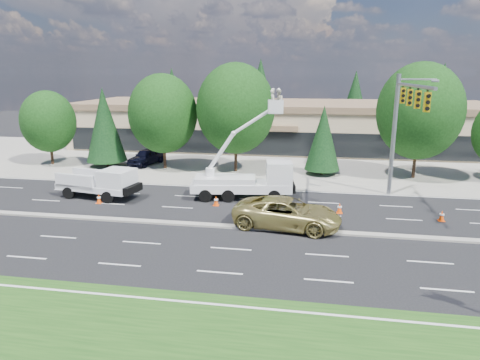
% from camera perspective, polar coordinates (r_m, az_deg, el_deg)
% --- Properties ---
extents(ground, '(140.00, 140.00, 0.00)m').
position_cam_1_polar(ground, '(25.89, 0.12, -6.40)').
color(ground, black).
rests_on(ground, ground).
extents(concrete_apron, '(140.00, 22.00, 0.01)m').
position_cam_1_polar(concrete_apron, '(45.01, 4.33, 2.49)').
color(concrete_apron, gray).
rests_on(concrete_apron, ground).
extents(road_median, '(120.00, 0.55, 0.12)m').
position_cam_1_polar(road_median, '(25.87, 0.12, -6.28)').
color(road_median, gray).
rests_on(road_median, ground).
extents(strip_mall, '(50.40, 15.40, 5.50)m').
position_cam_1_polar(strip_mall, '(54.39, 5.39, 7.51)').
color(strip_mall, tan).
rests_on(strip_mall, ground).
extents(tree_front_a, '(5.32, 5.32, 7.39)m').
position_cam_1_polar(tree_front_a, '(47.03, -24.20, 7.12)').
color(tree_front_a, '#332114').
rests_on(tree_front_a, ground).
extents(tree_front_b, '(3.90, 3.90, 7.68)m').
position_cam_1_polar(tree_front_b, '(44.02, -17.61, 7.03)').
color(tree_front_b, '#332114').
rests_on(tree_front_b, ground).
extents(tree_front_c, '(6.51, 6.51, 9.04)m').
position_cam_1_polar(tree_front_c, '(41.52, -10.25, 8.69)').
color(tree_front_c, '#332114').
rests_on(tree_front_c, ground).
extents(tree_front_d, '(7.21, 7.21, 10.00)m').
position_cam_1_polar(tree_front_d, '(39.66, -0.58, 9.49)').
color(tree_front_d, '#332114').
rests_on(tree_front_d, ground).
extents(tree_front_e, '(3.19, 3.19, 6.28)m').
position_cam_1_polar(tree_front_e, '(39.33, 11.03, 5.54)').
color(tree_front_e, '#332114').
rests_on(tree_front_e, ground).
extents(tree_front_f, '(7.21, 7.21, 10.01)m').
position_cam_1_polar(tree_front_f, '(40.06, 22.83, 8.45)').
color(tree_front_f, '#332114').
rests_on(tree_front_f, ground).
extents(tree_back_a, '(4.95, 4.95, 9.76)m').
position_cam_1_polar(tree_back_a, '(69.58, -8.99, 10.84)').
color(tree_back_a, '#332114').
rests_on(tree_back_a, ground).
extents(tree_back_b, '(5.63, 5.63, 11.10)m').
position_cam_1_polar(tree_back_b, '(66.46, 2.75, 11.46)').
color(tree_back_b, '#332114').
rests_on(tree_back_b, ground).
extents(tree_back_c, '(4.74, 4.74, 9.34)m').
position_cam_1_polar(tree_back_c, '(66.30, 15.04, 10.18)').
color(tree_back_c, '#332114').
rests_on(tree_back_c, ground).
extents(tree_back_d, '(5.29, 5.29, 10.42)m').
position_cam_1_polar(tree_back_d, '(68.40, 25.27, 9.92)').
color(tree_back_d, '#332114').
rests_on(tree_back_d, ground).
extents(signal_mast, '(2.76, 10.16, 9.00)m').
position_cam_1_polar(signal_mast, '(31.67, 20.75, 7.76)').
color(signal_mast, gray).
rests_on(signal_mast, ground).
extents(utility_pickup, '(6.19, 3.19, 2.26)m').
position_cam_1_polar(utility_pickup, '(33.28, -17.96, -0.74)').
color(utility_pickup, white).
rests_on(utility_pickup, ground).
extents(bucket_truck, '(7.63, 3.24, 8.02)m').
position_cam_1_polar(bucket_truck, '(31.39, 1.50, 0.57)').
color(bucket_truck, white).
rests_on(bucket_truck, ground).
extents(traffic_cone_a, '(0.40, 0.40, 0.70)m').
position_cam_1_polar(traffic_cone_a, '(32.15, -18.29, -2.37)').
color(traffic_cone_a, '#FF4B08').
rests_on(traffic_cone_a, ground).
extents(traffic_cone_b, '(0.40, 0.40, 0.70)m').
position_cam_1_polar(traffic_cone_b, '(30.07, -3.21, -2.78)').
color(traffic_cone_b, '#FF4B08').
rests_on(traffic_cone_b, ground).
extents(traffic_cone_c, '(0.40, 0.40, 0.70)m').
position_cam_1_polar(traffic_cone_c, '(28.88, 1.92, -3.49)').
color(traffic_cone_c, '#FF4B08').
rests_on(traffic_cone_c, ground).
extents(traffic_cone_d, '(0.40, 0.40, 0.70)m').
position_cam_1_polar(traffic_cone_d, '(29.20, 13.14, -3.66)').
color(traffic_cone_d, '#FF4B08').
rests_on(traffic_cone_d, ground).
extents(traffic_cone_e, '(0.40, 0.40, 0.70)m').
position_cam_1_polar(traffic_cone_e, '(29.80, 25.31, -4.33)').
color(traffic_cone_e, '#FF4B08').
rests_on(traffic_cone_e, ground).
extents(minivan, '(6.78, 3.81, 1.79)m').
position_cam_1_polar(minivan, '(25.87, 6.30, -4.40)').
color(minivan, tan).
rests_on(minivan, ground).
extents(parked_car_west, '(3.04, 5.04, 1.61)m').
position_cam_1_polar(parked_car_west, '(44.36, -12.34, 3.07)').
color(parked_car_west, black).
rests_on(parked_car_west, ground).
extents(parked_car_east, '(2.76, 4.62, 1.44)m').
position_cam_1_polar(parked_car_east, '(45.69, 10.82, 3.36)').
color(parked_car_east, black).
rests_on(parked_car_east, ground).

